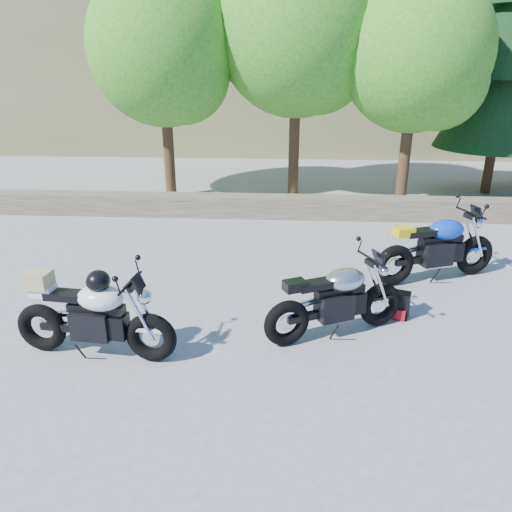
# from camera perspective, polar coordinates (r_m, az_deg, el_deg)

# --- Properties ---
(ground) EXTENTS (90.00, 90.00, 0.00)m
(ground) POSITION_cam_1_polar(r_m,az_deg,el_deg) (6.86, -2.22, -8.88)
(ground) COLOR slate
(ground) RESTS_ON ground
(stone_wall) EXTENTS (22.00, 0.55, 0.50)m
(stone_wall) POSITION_cam_1_polar(r_m,az_deg,el_deg) (11.85, 0.40, 5.70)
(stone_wall) COLOR brown
(stone_wall) RESTS_ON ground
(tree_decid_left) EXTENTS (3.67, 3.67, 5.62)m
(tree_decid_left) POSITION_cam_1_polar(r_m,az_deg,el_deg) (13.37, -10.23, 21.86)
(tree_decid_left) COLOR #382314
(tree_decid_left) RESTS_ON ground
(tree_decid_mid) EXTENTS (4.08, 4.08, 6.24)m
(tree_decid_mid) POSITION_cam_1_polar(r_m,az_deg,el_deg) (13.44, 5.21, 23.81)
(tree_decid_mid) COLOR #382314
(tree_decid_mid) RESTS_ON ground
(tree_decid_right) EXTENTS (3.54, 3.54, 5.41)m
(tree_decid_right) POSITION_cam_1_polar(r_m,az_deg,el_deg) (13.19, 18.28, 20.60)
(tree_decid_right) COLOR #382314
(tree_decid_right) RESTS_ON ground
(conifer_near) EXTENTS (3.17, 3.17, 7.06)m
(conifer_near) POSITION_cam_1_polar(r_m,az_deg,el_deg) (15.15, 26.92, 20.12)
(conifer_near) COLOR #382314
(conifer_near) RESTS_ON ground
(silver_bike) EXTENTS (1.92, 1.03, 1.03)m
(silver_bike) POSITION_cam_1_polar(r_m,az_deg,el_deg) (6.70, 9.22, -5.05)
(silver_bike) COLOR black
(silver_bike) RESTS_ON ground
(white_bike) EXTENTS (2.10, 0.66, 1.16)m
(white_bike) POSITION_cam_1_polar(r_m,az_deg,el_deg) (6.44, -18.18, -6.38)
(white_bike) COLOR black
(white_bike) RESTS_ON ground
(blue_bike) EXTENTS (2.18, 1.02, 1.14)m
(blue_bike) POSITION_cam_1_polar(r_m,az_deg,el_deg) (8.81, 20.06, 0.82)
(blue_bike) COLOR black
(blue_bike) RESTS_ON ground
(backpack) EXTENTS (0.34, 0.31, 0.39)m
(backpack) POSITION_cam_1_polar(r_m,az_deg,el_deg) (7.48, 16.03, -5.42)
(backpack) COLOR black
(backpack) RESTS_ON ground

